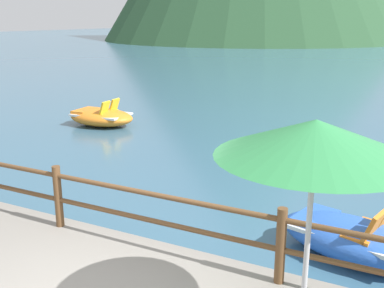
% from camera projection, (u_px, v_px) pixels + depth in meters
% --- Properties ---
extents(dock_railing, '(23.92, 0.12, 0.95)m').
position_uv_depth(dock_railing, '(156.00, 211.00, 6.03)').
color(dock_railing, brown).
rests_on(dock_railing, promenade_dock).
extents(beach_umbrella, '(1.70, 1.70, 2.24)m').
position_uv_depth(beach_umbrella, '(315.00, 142.00, 3.79)').
color(beach_umbrella, '#B2B2B7').
rests_on(beach_umbrella, promenade_dock).
extents(pedal_boat_0, '(2.33, 1.48, 0.89)m').
position_uv_depth(pedal_boat_0, '(101.00, 117.00, 15.10)').
color(pedal_boat_0, orange).
rests_on(pedal_boat_0, ground).
extents(pedal_boat_2, '(2.42, 1.64, 0.90)m').
position_uv_depth(pedal_boat_2, '(352.00, 238.00, 6.74)').
color(pedal_boat_2, blue).
rests_on(pedal_boat_2, ground).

